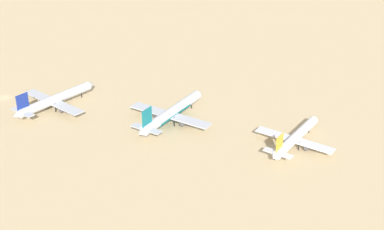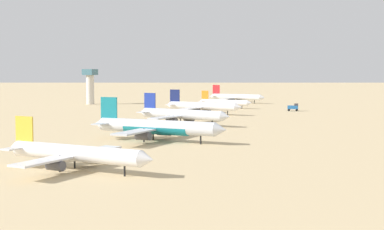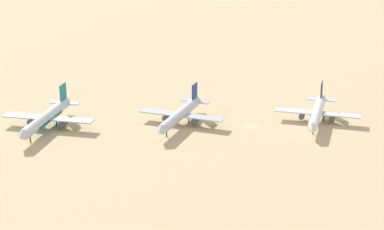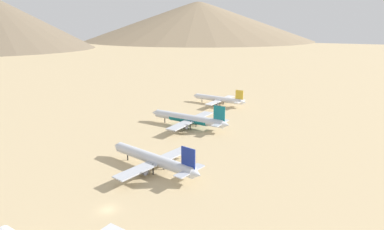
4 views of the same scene
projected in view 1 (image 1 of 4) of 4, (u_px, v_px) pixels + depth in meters
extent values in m
plane|color=tan|center=(4.00, 98.00, 241.57)|extent=(1800.00, 1800.00, 0.00)
cylinder|color=white|center=(296.00, 137.00, 203.74)|extent=(31.73, 6.19, 3.33)
cone|color=white|center=(315.00, 119.00, 216.38)|extent=(3.09, 3.51, 3.26)
cone|color=white|center=(275.00, 157.00, 191.23)|extent=(2.72, 3.21, 3.00)
cube|color=gold|center=(280.00, 143.00, 191.77)|extent=(4.83, 0.74, 6.14)
cube|color=silver|center=(278.00, 153.00, 193.01)|extent=(3.75, 10.73, 0.32)
cube|color=silver|center=(294.00, 140.00, 203.04)|extent=(7.08, 30.08, 0.39)
cylinder|color=#4C4C54|center=(282.00, 138.00, 206.74)|extent=(3.85, 2.34, 2.02)
cylinder|color=#4C4C54|center=(308.00, 146.00, 201.47)|extent=(3.85, 2.34, 2.02)
cylinder|color=black|center=(309.00, 129.00, 213.48)|extent=(0.39, 0.39, 3.35)
cylinder|color=black|center=(287.00, 142.00, 204.19)|extent=(0.39, 0.39, 3.35)
cylinder|color=black|center=(299.00, 146.00, 201.90)|extent=(0.39, 0.39, 3.35)
cylinder|color=silver|center=(172.00, 112.00, 220.03)|extent=(37.26, 5.87, 3.92)
cone|color=silver|center=(199.00, 93.00, 235.26)|extent=(3.50, 4.01, 3.84)
cone|color=silver|center=(141.00, 133.00, 204.95)|extent=(3.07, 3.67, 3.52)
cube|color=#14727F|center=(147.00, 118.00, 205.66)|extent=(5.68, 0.66, 7.21)
cube|color=#B6BBC5|center=(146.00, 129.00, 207.10)|extent=(3.95, 12.52, 0.37)
cube|color=#B6BBC5|center=(170.00, 115.00, 219.17)|extent=(7.00, 35.26, 0.46)
cylinder|color=#4C4C54|center=(158.00, 114.00, 223.37)|extent=(4.45, 2.60, 2.37)
cylinder|color=#4C4C54|center=(185.00, 121.00, 217.51)|extent=(4.45, 2.60, 2.37)
cylinder|color=black|center=(191.00, 104.00, 231.73)|extent=(0.45, 0.45, 3.94)
cylinder|color=black|center=(163.00, 118.00, 220.43)|extent=(0.45, 0.45, 3.94)
cylinder|color=black|center=(174.00, 122.00, 217.89)|extent=(0.45, 0.45, 3.94)
cylinder|color=#14727F|center=(172.00, 113.00, 220.16)|extent=(20.58, 5.00, 3.92)
cylinder|color=silver|center=(56.00, 99.00, 230.96)|extent=(35.04, 10.14, 3.69)
cone|color=silver|center=(91.00, 85.00, 243.98)|extent=(3.73, 4.13, 3.62)
cone|color=silver|center=(16.00, 115.00, 218.07)|extent=(3.29, 3.77, 3.32)
cube|color=navy|center=(23.00, 102.00, 218.49)|extent=(5.31, 1.33, 6.80)
cube|color=#B6BBC5|center=(23.00, 112.00, 219.89)|extent=(5.23, 12.03, 0.35)
cube|color=#B6BBC5|center=(53.00, 102.00, 230.25)|extent=(10.93, 33.35, 0.44)
cylinder|color=#4C4C54|center=(46.00, 100.00, 234.72)|extent=(4.42, 2.96, 2.23)
cylinder|color=#4C4C54|center=(64.00, 108.00, 228.07)|extent=(4.42, 2.96, 2.23)
cylinder|color=black|center=(81.00, 94.00, 241.06)|extent=(0.43, 0.43, 3.71)
cylinder|color=black|center=(48.00, 104.00, 231.75)|extent=(0.43, 0.43, 3.71)
cylinder|color=black|center=(55.00, 108.00, 228.87)|extent=(0.43, 0.43, 3.71)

